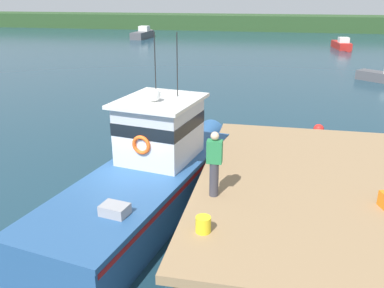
{
  "coord_description": "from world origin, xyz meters",
  "views": [
    {
      "loc": [
        3.61,
        -10.1,
        5.81
      ],
      "look_at": [
        1.2,
        1.55,
        1.4
      ],
      "focal_mm": 38.1,
      "sensor_mm": 36.0,
      "label": 1
    }
  ],
  "objects_px": {
    "deckhand_by_the_boat": "(214,163)",
    "moored_boat_outer_mooring": "(143,34)",
    "main_fishing_boat": "(151,172)",
    "mooring_buoy_outer": "(319,129)",
    "bait_bucket": "(203,224)",
    "moored_boat_mid_harbor": "(342,45)"
  },
  "relations": [
    {
      "from": "bait_bucket",
      "to": "moored_boat_outer_mooring",
      "type": "xyz_separation_m",
      "value": [
        -17.02,
        47.98,
        -0.82
      ]
    },
    {
      "from": "deckhand_by_the_boat",
      "to": "moored_boat_outer_mooring",
      "type": "distance_m",
      "value": 49.39
    },
    {
      "from": "deckhand_by_the_boat",
      "to": "moored_boat_outer_mooring",
      "type": "bearing_deg",
      "value": 110.13
    },
    {
      "from": "mooring_buoy_outer",
      "to": "moored_boat_mid_harbor",
      "type": "bearing_deg",
      "value": 80.85
    },
    {
      "from": "mooring_buoy_outer",
      "to": "moored_boat_outer_mooring",
      "type": "bearing_deg",
      "value": 118.43
    },
    {
      "from": "moored_boat_mid_harbor",
      "to": "mooring_buoy_outer",
      "type": "bearing_deg",
      "value": -99.15
    },
    {
      "from": "deckhand_by_the_boat",
      "to": "moored_boat_outer_mooring",
      "type": "relative_size",
      "value": 0.26
    },
    {
      "from": "main_fishing_boat",
      "to": "moored_boat_outer_mooring",
      "type": "relative_size",
      "value": 1.58
    },
    {
      "from": "bait_bucket",
      "to": "moored_boat_mid_harbor",
      "type": "relative_size",
      "value": 0.07
    },
    {
      "from": "main_fishing_boat",
      "to": "moored_boat_outer_mooring",
      "type": "height_order",
      "value": "main_fishing_boat"
    },
    {
      "from": "deckhand_by_the_boat",
      "to": "moored_boat_mid_harbor",
      "type": "height_order",
      "value": "deckhand_by_the_boat"
    },
    {
      "from": "main_fishing_boat",
      "to": "mooring_buoy_outer",
      "type": "height_order",
      "value": "main_fishing_boat"
    },
    {
      "from": "bait_bucket",
      "to": "mooring_buoy_outer",
      "type": "height_order",
      "value": "bait_bucket"
    },
    {
      "from": "bait_bucket",
      "to": "mooring_buoy_outer",
      "type": "bearing_deg",
      "value": 72.92
    },
    {
      "from": "bait_bucket",
      "to": "deckhand_by_the_boat",
      "type": "distance_m",
      "value": 1.77
    },
    {
      "from": "moored_boat_mid_harbor",
      "to": "moored_boat_outer_mooring",
      "type": "bearing_deg",
      "value": 165.12
    },
    {
      "from": "moored_boat_outer_mooring",
      "to": "moored_boat_mid_harbor",
      "type": "height_order",
      "value": "moored_boat_outer_mooring"
    },
    {
      "from": "moored_boat_outer_mooring",
      "to": "mooring_buoy_outer",
      "type": "relative_size",
      "value": 13.79
    },
    {
      "from": "main_fishing_boat",
      "to": "moored_boat_outer_mooring",
      "type": "bearing_deg",
      "value": 108.41
    },
    {
      "from": "deckhand_by_the_boat",
      "to": "mooring_buoy_outer",
      "type": "distance_m",
      "value": 9.67
    },
    {
      "from": "deckhand_by_the_boat",
      "to": "moored_boat_outer_mooring",
      "type": "xyz_separation_m",
      "value": [
        -16.99,
        46.35,
        -1.51
      ]
    },
    {
      "from": "bait_bucket",
      "to": "mooring_buoy_outer",
      "type": "xyz_separation_m",
      "value": [
        3.24,
        10.55,
        -1.14
      ]
    }
  ]
}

